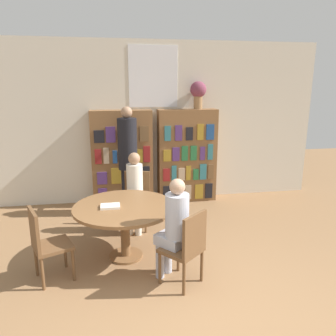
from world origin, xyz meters
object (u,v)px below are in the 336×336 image
flower_vase (198,92)px  librarian_standing (128,149)px  chair_far_side (187,245)px  bookshelf_right (187,156)px  seated_reader_left (134,188)px  reading_table (125,213)px  bookshelf_left (122,158)px  chair_left_side (137,197)px  chair_near_camera (45,241)px  seated_reader_right (174,224)px

flower_vase → librarian_standing: (-1.35, -0.51, -0.92)m
flower_vase → chair_far_side: flower_vase is taller
bookshelf_right → chair_far_side: size_ratio=2.00×
chair_far_side → librarian_standing: librarian_standing is taller
flower_vase → seated_reader_left: (-1.30, -1.28, -1.39)m
flower_vase → chair_far_side: bearing=-106.5°
reading_table → bookshelf_left: bearing=88.5°
flower_vase → chair_left_side: size_ratio=0.57×
bookshelf_right → librarian_standing: librarian_standing is taller
chair_near_camera → seated_reader_right: seated_reader_right is taller
bookshelf_left → flower_vase: size_ratio=3.49×
chair_left_side → seated_reader_left: size_ratio=0.72×
chair_far_side → seated_reader_left: bearing=66.0°
chair_near_camera → chair_left_side: 1.76m
bookshelf_left → chair_left_side: 1.17m
bookshelf_left → flower_vase: 1.86m
seated_reader_left → librarian_standing: librarian_standing is taller
bookshelf_right → librarian_standing: 1.28m
bookshelf_right → flower_vase: flower_vase is taller
bookshelf_right → seated_reader_right: 2.78m
reading_table → seated_reader_left: (0.18, 0.78, 0.08)m
chair_near_camera → chair_far_side: bearing=54.0°
seated_reader_right → flower_vase: bearing=29.5°
bookshelf_left → librarian_standing: bearing=-80.9°
flower_vase → chair_near_camera: size_ratio=0.57×
reading_table → bookshelf_right: bearing=58.0°
bookshelf_left → seated_reader_right: (0.48, -2.66, -0.19)m
bookshelf_left → librarian_standing: librarian_standing is taller
seated_reader_left → seated_reader_right: (0.35, -1.39, 0.00)m
seated_reader_left → seated_reader_right: seated_reader_left is taller
chair_far_side → seated_reader_right: bearing=90.0°
flower_vase → seated_reader_right: flower_vase is taller
bookshelf_right → seated_reader_right: size_ratio=1.44×
bookshelf_left → chair_far_side: bookshelf_left is taller
bookshelf_right → seated_reader_left: (-1.10, -1.27, -0.19)m
bookshelf_right → reading_table: 2.44m
chair_far_side → librarian_standing: size_ratio=0.47×
reading_table → chair_left_side: (0.22, 0.96, -0.12)m
librarian_standing → bookshelf_left: bearing=99.1°
reading_table → seated_reader_left: size_ratio=1.06×
chair_left_side → librarian_standing: librarian_standing is taller
bookshelf_right → chair_left_side: size_ratio=2.00×
seated_reader_left → reading_table: bearing=90.0°
chair_left_side → chair_far_side: (0.42, -1.71, 0.00)m
chair_far_side → librarian_standing: 2.45m
flower_vase → seated_reader_left: bearing=-135.5°
bookshelf_right → bookshelf_left: bearing=180.0°
bookshelf_left → chair_near_camera: bookshelf_left is taller
reading_table → seated_reader_right: 0.81m
seated_reader_left → librarian_standing: size_ratio=0.66×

